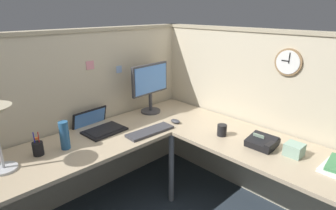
{
  "coord_description": "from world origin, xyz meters",
  "views": [
    {
      "loc": [
        -1.4,
        -1.4,
        1.73
      ],
      "look_at": [
        0.19,
        0.24,
        0.94
      ],
      "focal_mm": 29.49,
      "sensor_mm": 36.0,
      "label": 1
    }
  ],
  "objects_px": {
    "pen_cup": "(38,148)",
    "thermos_flask": "(64,135)",
    "laptop": "(98,126)",
    "office_phone": "(263,143)",
    "tissue_box": "(294,150)",
    "monitor": "(150,85)",
    "wall_clock": "(289,62)",
    "keyboard": "(150,131)",
    "coffee_mug": "(222,130)",
    "computer_mouse": "(175,121)"
  },
  "relations": [
    {
      "from": "laptop",
      "to": "computer_mouse",
      "type": "xyz_separation_m",
      "value": [
        0.59,
        -0.39,
        -0.01
      ]
    },
    {
      "from": "thermos_flask",
      "to": "wall_clock",
      "type": "distance_m",
      "value": 1.84
    },
    {
      "from": "laptop",
      "to": "office_phone",
      "type": "distance_m",
      "value": 1.39
    },
    {
      "from": "keyboard",
      "to": "thermos_flask",
      "type": "distance_m",
      "value": 0.69
    },
    {
      "from": "office_phone",
      "to": "pen_cup",
      "type": "bearing_deg",
      "value": 139.92
    },
    {
      "from": "thermos_flask",
      "to": "monitor",
      "type": "bearing_deg",
      "value": 8.64
    },
    {
      "from": "computer_mouse",
      "to": "thermos_flask",
      "type": "relative_size",
      "value": 0.47
    },
    {
      "from": "computer_mouse",
      "to": "coffee_mug",
      "type": "bearing_deg",
      "value": -79.36
    },
    {
      "from": "office_phone",
      "to": "coffee_mug",
      "type": "bearing_deg",
      "value": 98.56
    },
    {
      "from": "laptop",
      "to": "keyboard",
      "type": "relative_size",
      "value": 0.93
    },
    {
      "from": "coffee_mug",
      "to": "tissue_box",
      "type": "distance_m",
      "value": 0.57
    },
    {
      "from": "keyboard",
      "to": "thermos_flask",
      "type": "height_order",
      "value": "thermos_flask"
    },
    {
      "from": "monitor",
      "to": "wall_clock",
      "type": "xyz_separation_m",
      "value": [
        0.48,
        -1.14,
        0.31
      ]
    },
    {
      "from": "thermos_flask",
      "to": "pen_cup",
      "type": "bearing_deg",
      "value": 166.53
    },
    {
      "from": "monitor",
      "to": "thermos_flask",
      "type": "xyz_separation_m",
      "value": [
        -0.98,
        -0.15,
        -0.18
      ]
    },
    {
      "from": "thermos_flask",
      "to": "office_phone",
      "type": "xyz_separation_m",
      "value": [
        1.09,
        -1.03,
        -0.07
      ]
    },
    {
      "from": "keyboard",
      "to": "monitor",
      "type": "bearing_deg",
      "value": 51.34
    },
    {
      "from": "monitor",
      "to": "keyboard",
      "type": "bearing_deg",
      "value": -131.4
    },
    {
      "from": "pen_cup",
      "to": "computer_mouse",
      "type": "bearing_deg",
      "value": -13.59
    },
    {
      "from": "monitor",
      "to": "coffee_mug",
      "type": "distance_m",
      "value": 0.88
    },
    {
      "from": "monitor",
      "to": "coffee_mug",
      "type": "relative_size",
      "value": 5.21
    },
    {
      "from": "office_phone",
      "to": "computer_mouse",
      "type": "bearing_deg",
      "value": 99.76
    },
    {
      "from": "keyboard",
      "to": "office_phone",
      "type": "height_order",
      "value": "office_phone"
    },
    {
      "from": "monitor",
      "to": "computer_mouse",
      "type": "height_order",
      "value": "monitor"
    },
    {
      "from": "laptop",
      "to": "thermos_flask",
      "type": "xyz_separation_m",
      "value": [
        -0.37,
        -0.16,
        0.09
      ]
    },
    {
      "from": "monitor",
      "to": "tissue_box",
      "type": "bearing_deg",
      "value": -83.5
    },
    {
      "from": "laptop",
      "to": "wall_clock",
      "type": "distance_m",
      "value": 1.69
    },
    {
      "from": "computer_mouse",
      "to": "tissue_box",
      "type": "height_order",
      "value": "tissue_box"
    },
    {
      "from": "monitor",
      "to": "tissue_box",
      "type": "height_order",
      "value": "monitor"
    },
    {
      "from": "pen_cup",
      "to": "laptop",
      "type": "bearing_deg",
      "value": 11.52
    },
    {
      "from": "keyboard",
      "to": "computer_mouse",
      "type": "relative_size",
      "value": 4.13
    },
    {
      "from": "keyboard",
      "to": "wall_clock",
      "type": "height_order",
      "value": "wall_clock"
    },
    {
      "from": "office_phone",
      "to": "coffee_mug",
      "type": "relative_size",
      "value": 2.15
    },
    {
      "from": "laptop",
      "to": "thermos_flask",
      "type": "bearing_deg",
      "value": -156.95
    },
    {
      "from": "pen_cup",
      "to": "coffee_mug",
      "type": "bearing_deg",
      "value": -30.94
    },
    {
      "from": "computer_mouse",
      "to": "tissue_box",
      "type": "distance_m",
      "value": 1.04
    },
    {
      "from": "coffee_mug",
      "to": "wall_clock",
      "type": "xyz_separation_m",
      "value": [
        0.42,
        -0.3,
        0.56
      ]
    },
    {
      "from": "keyboard",
      "to": "coffee_mug",
      "type": "relative_size",
      "value": 4.48
    },
    {
      "from": "laptop",
      "to": "pen_cup",
      "type": "distance_m",
      "value": 0.57
    },
    {
      "from": "computer_mouse",
      "to": "office_phone",
      "type": "xyz_separation_m",
      "value": [
        0.14,
        -0.8,
        0.02
      ]
    },
    {
      "from": "laptop",
      "to": "wall_clock",
      "type": "bearing_deg",
      "value": -46.38
    },
    {
      "from": "computer_mouse",
      "to": "thermos_flask",
      "type": "height_order",
      "value": "thermos_flask"
    },
    {
      "from": "laptop",
      "to": "office_phone",
      "type": "bearing_deg",
      "value": -58.7
    },
    {
      "from": "coffee_mug",
      "to": "tissue_box",
      "type": "bearing_deg",
      "value": -80.04
    },
    {
      "from": "computer_mouse",
      "to": "pen_cup",
      "type": "xyz_separation_m",
      "value": [
        -1.14,
        0.28,
        0.04
      ]
    },
    {
      "from": "pen_cup",
      "to": "tissue_box",
      "type": "xyz_separation_m",
      "value": [
        1.33,
        -1.3,
        -0.01
      ]
    },
    {
      "from": "pen_cup",
      "to": "thermos_flask",
      "type": "distance_m",
      "value": 0.2
    },
    {
      "from": "computer_mouse",
      "to": "wall_clock",
      "type": "distance_m",
      "value": 1.09
    },
    {
      "from": "monitor",
      "to": "laptop",
      "type": "xyz_separation_m",
      "value": [
        -0.61,
        0.01,
        -0.27
      ]
    },
    {
      "from": "monitor",
      "to": "laptop",
      "type": "relative_size",
      "value": 1.25
    }
  ]
}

